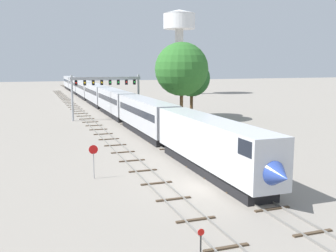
{
  "coord_description": "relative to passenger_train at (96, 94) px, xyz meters",
  "views": [
    {
      "loc": [
        -12.83,
        -27.37,
        9.56
      ],
      "look_at": [
        1.0,
        12.0,
        3.0
      ],
      "focal_mm": 42.41,
      "sensor_mm": 36.0,
      "label": 1
    }
  ],
  "objects": [
    {
      "name": "track_main",
      "position": [
        0.0,
        -5.2,
        -2.55
      ],
      "size": [
        2.6,
        200.0,
        0.16
      ],
      "color": "slate",
      "rests_on": "ground"
    },
    {
      "name": "trackside_tree_left",
      "position": [
        9.3,
        -30.71,
        6.06
      ],
      "size": [
        8.9,
        8.9,
        13.14
      ],
      "color": "brown",
      "rests_on": "ground"
    },
    {
      "name": "water_tower",
      "position": [
        30.07,
        24.77,
        17.96
      ],
      "size": [
        9.98,
        9.98,
        26.02
      ],
      "color": "beige",
      "rests_on": "ground"
    },
    {
      "name": "trackside_tree_mid",
      "position": [
        12.91,
        -26.43,
        4.37
      ],
      "size": [
        6.61,
        6.61,
        10.31
      ],
      "color": "brown",
      "rests_on": "ground"
    },
    {
      "name": "ground_plane",
      "position": [
        -2.0,
        -65.2,
        -2.61
      ],
      "size": [
        400.0,
        400.0,
        0.0
      ],
      "primitive_type": "plane",
      "color": "gray"
    },
    {
      "name": "track_near",
      "position": [
        -5.5,
        -25.2,
        -2.55
      ],
      "size": [
        2.6,
        160.0,
        0.16
      ],
      "color": "slate",
      "rests_on": "ground"
    },
    {
      "name": "passenger_train",
      "position": [
        0.0,
        0.0,
        0.0
      ],
      "size": [
        3.04,
        142.95,
        4.8
      ],
      "color": "silver",
      "rests_on": "ground"
    },
    {
      "name": "switch_stand",
      "position": [
        -7.1,
        -75.51,
        -2.09
      ],
      "size": [
        0.36,
        0.24,
        1.46
      ],
      "color": "black",
      "rests_on": "ground"
    },
    {
      "name": "stop_sign",
      "position": [
        -10.0,
        -60.04,
        -0.74
      ],
      "size": [
        0.76,
        0.08,
        2.88
      ],
      "color": "gray",
      "rests_on": "ground"
    },
    {
      "name": "signal_gantry",
      "position": [
        -2.25,
        -24.63,
        3.12
      ],
      "size": [
        12.1,
        0.49,
        7.7
      ],
      "color": "#999BA0",
      "rests_on": "ground"
    }
  ]
}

